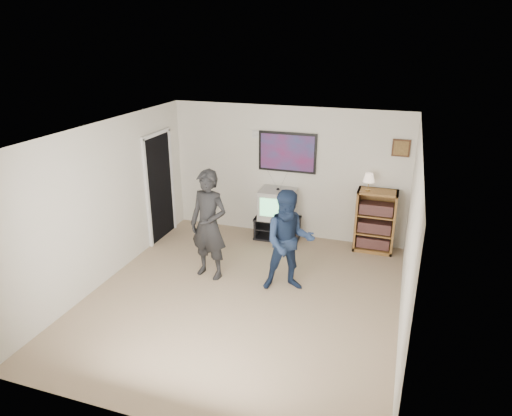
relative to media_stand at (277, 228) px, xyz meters
The scene contains 13 objects.
room_shell 2.15m from the media_stand, 87.10° to the right, with size 4.51×5.00×2.51m.
media_stand is the anchor object (origin of this frame).
crt_television 0.49m from the media_stand, behind, with size 0.66×0.56×0.56m, color #A3A19D, non-canonical shape.
bookshelf 1.84m from the media_stand, ahead, with size 0.69×0.40×1.14m, color brown, non-canonical shape.
table_lamp 1.95m from the media_stand, ahead, with size 0.20×0.20×0.31m, color beige, non-canonical shape.
person_tall 1.98m from the media_stand, 110.10° to the right, with size 0.65×0.43×1.78m, color black.
person_short 1.95m from the media_stand, 69.15° to the right, with size 0.78×0.60×1.60m, color #192745.
controller_left 2.00m from the media_stand, 113.63° to the right, with size 0.04×0.13×0.04m, color white.
controller_right 1.82m from the media_stand, 64.58° to the right, with size 0.03×0.11×0.03m, color white.
poster 1.46m from the media_stand, 68.69° to the left, with size 1.10×0.03×0.75m, color black.
air_vent 1.81m from the media_stand, 151.18° to the left, with size 0.28×0.02×0.14m, color white.
small_picture 2.69m from the media_stand, ahead, with size 0.30×0.03×0.30m, color #3D2713.
doorway 2.37m from the media_stand, 163.59° to the right, with size 0.03×0.85×2.00m, color black.
Camera 1 is at (2.06, -5.54, 3.70)m, focal length 32.00 mm.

